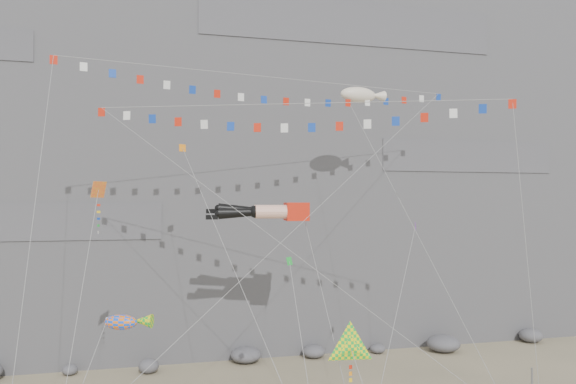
{
  "coord_description": "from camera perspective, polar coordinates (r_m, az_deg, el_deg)",
  "views": [
    {
      "loc": [
        -8.31,
        -30.09,
        13.55
      ],
      "look_at": [
        1.64,
        9.0,
        14.31
      ],
      "focal_mm": 35.0,
      "sensor_mm": 36.0,
      "label": 1
    }
  ],
  "objects": [
    {
      "name": "cliff",
      "position": [
        63.68,
        -6.64,
        9.29
      ],
      "size": [
        80.0,
        28.0,
        50.0
      ],
      "primitive_type": "cube",
      "color": "slate",
      "rests_on": "ground"
    },
    {
      "name": "talus_boulders",
      "position": [
        49.54,
        -4.3,
        -16.23
      ],
      "size": [
        60.0,
        3.0,
        1.2
      ],
      "primitive_type": null,
      "color": "slate",
      "rests_on": "ground"
    },
    {
      "name": "legs_kite",
      "position": [
        38.94,
        -1.99,
        -2.02
      ],
      "size": [
        7.21,
        17.58,
        20.43
      ],
      "rotation": [
        0.0,
        0.0,
        -0.12
      ],
      "color": "red",
      "rests_on": "ground"
    },
    {
      "name": "flag_banner_upper",
      "position": [
        41.27,
        -1.35,
        11.52
      ],
      "size": [
        29.92,
        14.84,
        29.8
      ],
      "color": "red",
      "rests_on": "ground"
    },
    {
      "name": "flag_banner_lower",
      "position": [
        34.51,
        1.07,
        8.92
      ],
      "size": [
        24.59,
        10.24,
        24.0
      ],
      "color": "red",
      "rests_on": "ground"
    },
    {
      "name": "harlequin_kite",
      "position": [
        33.27,
        -18.7,
        0.16
      ],
      "size": [
        2.73,
        7.57,
        15.72
      ],
      "color": "#FB1B2B",
      "rests_on": "ground"
    },
    {
      "name": "fish_windsock",
      "position": [
        33.19,
        -16.64,
        -12.59
      ],
      "size": [
        5.06,
        6.99,
        9.69
      ],
      "color": "orange",
      "rests_on": "ground"
    },
    {
      "name": "delta_kite",
      "position": [
        30.04,
        6.39,
        -15.44
      ],
      "size": [
        2.72,
        5.08,
        8.19
      ],
      "color": "#FFE80D",
      "rests_on": "ground"
    },
    {
      "name": "blimp_windsock",
      "position": [
        44.74,
        7.18,
        9.7
      ],
      "size": [
        7.36,
        13.4,
        25.7
      ],
      "color": "beige",
      "rests_on": "ground"
    },
    {
      "name": "small_kite_a",
      "position": [
        39.13,
        -10.44,
        3.85
      ],
      "size": [
        6.24,
        16.97,
        24.44
      ],
      "color": "orange",
      "rests_on": "ground"
    },
    {
      "name": "small_kite_b",
      "position": [
        37.23,
        12.74,
        -3.74
      ],
      "size": [
        8.4,
        9.95,
        17.08
      ],
      "color": "purple",
      "rests_on": "ground"
    },
    {
      "name": "small_kite_c",
      "position": [
        33.6,
        0.2,
        -7.39
      ],
      "size": [
        1.46,
        10.61,
        14.15
      ],
      "color": "green",
      "rests_on": "ground"
    }
  ]
}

